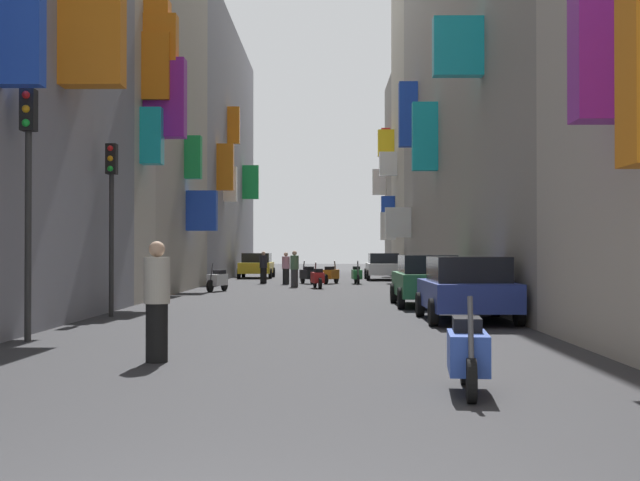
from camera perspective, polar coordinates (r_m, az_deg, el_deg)
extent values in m
plane|color=#2D2D30|center=(34.64, -0.66, -3.37)|extent=(140.00, 140.00, 0.00)
cube|color=orange|center=(20.16, -15.30, 15.18)|extent=(0.87, 0.43, 2.41)
cube|color=orange|center=(19.49, -15.00, 13.65)|extent=(1.35, 0.57, 2.57)
cube|color=blue|center=(16.12, -19.41, 12.89)|extent=(0.78, 0.38, 1.81)
cube|color=#B2A899|center=(28.42, -17.58, 8.67)|extent=(6.00, 3.11, 12.45)
cube|color=orange|center=(27.76, -10.60, 13.14)|extent=(1.03, 0.55, 1.47)
cube|color=orange|center=(27.88, -10.82, 12.94)|extent=(0.77, 0.64, 2.56)
cube|color=purple|center=(27.39, -10.33, 9.35)|extent=(1.28, 0.63, 2.47)
cube|color=orange|center=(27.31, -10.91, 11.37)|extent=(0.85, 0.41, 2.09)
cube|color=#19B2BF|center=(26.84, -11.18, 6.86)|extent=(0.65, 0.58, 1.73)
cube|color=#9E9384|center=(35.68, -13.76, 7.94)|extent=(6.00, 11.97, 13.93)
cube|color=green|center=(34.59, -8.49, 5.52)|extent=(0.65, 0.51, 1.71)
cube|color=blue|center=(34.82, -7.92, 1.98)|extent=(1.22, 0.58, 1.62)
cube|color=gray|center=(53.45, -8.88, 5.82)|extent=(6.00, 24.44, 15.34)
cube|color=green|center=(56.97, -4.67, 3.91)|extent=(1.07, 0.40, 2.24)
cube|color=white|center=(46.92, -6.03, 3.77)|extent=(0.71, 0.64, 1.90)
cube|color=orange|center=(48.97, -5.80, 7.67)|extent=(0.70, 0.41, 2.10)
cube|color=orange|center=(44.19, -6.35, 4.90)|extent=(0.86, 0.54, 2.38)
cube|color=purple|center=(12.75, 18.48, 13.80)|extent=(0.86, 0.59, 2.80)
cube|color=gray|center=(34.57, 13.07, 14.24)|extent=(6.00, 30.56, 21.03)
cube|color=blue|center=(41.39, 5.92, 8.38)|extent=(0.88, 0.62, 3.10)
cube|color=#19B2BF|center=(24.27, 9.22, 12.68)|extent=(1.37, 0.45, 1.62)
cube|color=#19B2BF|center=(33.66, 7.03, 6.92)|extent=(0.98, 0.49, 2.66)
cube|color=white|center=(44.07, 5.25, 1.21)|extent=(1.33, 0.45, 1.55)
cube|color=#BCB29E|center=(54.06, 8.39, 9.05)|extent=(6.00, 9.80, 21.51)
cube|color=yellow|center=(55.90, 4.44, 6.51)|extent=(1.05, 0.54, 1.74)
cube|color=blue|center=(55.00, 4.57, 1.91)|extent=(0.87, 0.47, 2.06)
cube|color=white|center=(54.25, 4.58, 0.97)|extent=(0.96, 0.50, 1.76)
cube|color=white|center=(53.35, 4.58, 5.13)|extent=(1.10, 0.61, 1.47)
cube|color=gray|center=(61.79, 7.35, 4.21)|extent=(6.00, 6.90, 13.78)
cube|color=white|center=(63.62, 3.98, 3.93)|extent=(1.00, 0.47, 1.90)
cube|color=red|center=(59.44, 4.42, 6.29)|extent=(0.62, 0.58, 2.52)
cube|color=#236638|center=(25.23, 7.11, -2.93)|extent=(1.70, 4.20, 0.67)
cube|color=black|center=(25.01, 7.16, -1.58)|extent=(1.50, 2.35, 0.52)
cylinder|color=black|center=(26.55, 4.94, -3.54)|extent=(0.18, 0.60, 0.60)
cylinder|color=black|center=(26.73, 8.59, -3.52)|extent=(0.18, 0.60, 0.60)
cylinder|color=black|center=(23.79, 5.45, -3.88)|extent=(0.18, 0.60, 0.60)
cylinder|color=black|center=(23.99, 9.51, -3.84)|extent=(0.18, 0.60, 0.60)
cube|color=gold|center=(50.72, -4.27, -1.83)|extent=(1.83, 4.19, 0.62)
cube|color=black|center=(50.92, -4.25, -1.16)|extent=(1.61, 2.35, 0.55)
cylinder|color=black|center=(49.27, -3.35, -2.22)|extent=(0.18, 0.60, 0.60)
cylinder|color=black|center=(49.43, -5.46, -2.22)|extent=(0.18, 0.60, 0.60)
cylinder|color=black|center=(52.03, -3.14, -2.14)|extent=(0.18, 0.60, 0.60)
cylinder|color=black|center=(52.18, -5.14, -2.14)|extent=(0.18, 0.60, 0.60)
cube|color=navy|center=(19.94, 9.77, -3.59)|extent=(1.85, 4.05, 0.62)
cube|color=black|center=(19.72, 9.86, -1.90)|extent=(1.63, 2.27, 0.57)
cylinder|color=black|center=(21.16, 6.71, -4.27)|extent=(0.18, 0.60, 0.60)
cylinder|color=black|center=(21.43, 11.64, -4.22)|extent=(0.18, 0.60, 0.60)
cylinder|color=black|center=(18.51, 7.59, -4.79)|extent=(0.18, 0.60, 0.60)
cylinder|color=black|center=(18.82, 13.21, -4.70)|extent=(0.18, 0.60, 0.60)
cube|color=white|center=(47.57, 4.24, -1.90)|extent=(1.77, 4.29, 0.62)
cube|color=black|center=(47.34, 4.26, -1.20)|extent=(1.56, 2.40, 0.56)
cylinder|color=black|center=(48.94, 3.10, -2.23)|extent=(0.18, 0.60, 0.60)
cylinder|color=black|center=(49.05, 5.17, -2.23)|extent=(0.18, 0.60, 0.60)
cylinder|color=black|center=(46.11, 3.25, -2.33)|extent=(0.18, 0.60, 0.60)
cylinder|color=black|center=(46.23, 5.45, -2.32)|extent=(0.18, 0.60, 0.60)
cube|color=black|center=(41.67, -0.84, -2.28)|extent=(0.83, 1.28, 0.45)
cube|color=black|center=(41.45, -0.74, -1.87)|extent=(0.49, 0.64, 0.16)
cylinder|color=#4C4C51|center=(42.23, -1.10, -1.82)|extent=(0.15, 0.28, 0.68)
cylinder|color=black|center=(42.38, -1.17, -2.56)|extent=(0.26, 0.49, 0.48)
cylinder|color=black|center=(40.97, -0.51, -2.62)|extent=(0.26, 0.49, 0.48)
cube|color=red|center=(36.66, -0.17, -2.50)|extent=(0.63, 1.20, 0.45)
cube|color=black|center=(36.45, -0.12, -2.03)|extent=(0.41, 0.61, 0.16)
cylinder|color=#4C4C51|center=(37.22, -0.31, -1.97)|extent=(0.11, 0.28, 0.68)
cylinder|color=black|center=(37.37, -0.34, -2.81)|extent=(0.18, 0.49, 0.48)
cylinder|color=black|center=(35.97, 0.01, -2.89)|extent=(0.18, 0.49, 0.48)
cube|color=#287F3D|center=(41.65, 2.48, -2.28)|extent=(0.51, 1.23, 0.45)
cube|color=black|center=(41.87, 2.45, -1.85)|extent=(0.35, 0.58, 0.16)
cylinder|color=#4C4C51|center=(41.04, 2.55, -1.85)|extent=(0.08, 0.28, 0.68)
cylinder|color=black|center=(40.90, 2.57, -2.62)|extent=(0.13, 0.48, 0.48)
cylinder|color=black|center=(42.41, 2.39, -2.55)|extent=(0.13, 0.48, 0.48)
cube|color=silver|center=(34.06, -6.89, -2.63)|extent=(0.74, 1.15, 0.45)
cube|color=black|center=(34.24, -6.74, -2.11)|extent=(0.47, 0.63, 0.16)
cylinder|color=#4C4C51|center=(33.57, -7.27, -2.10)|extent=(0.14, 0.28, 0.68)
cylinder|color=black|center=(33.47, -7.37, -3.05)|extent=(0.24, 0.49, 0.48)
cylinder|color=black|center=(34.68, -6.42, -2.97)|extent=(0.24, 0.49, 0.48)
cube|color=#2D4CAD|center=(9.92, 9.88, -7.39)|extent=(0.54, 1.07, 0.45)
cube|color=black|center=(10.08, 9.81, -5.54)|extent=(0.38, 0.59, 0.16)
cylinder|color=#4C4C51|center=(9.37, 10.05, -5.79)|extent=(0.09, 0.28, 0.68)
cylinder|color=black|center=(9.31, 10.11, -9.23)|extent=(0.15, 0.49, 0.48)
cylinder|color=black|center=(10.59, 9.67, -8.19)|extent=(0.15, 0.49, 0.48)
cube|color=orange|center=(41.75, 0.75, -2.28)|extent=(0.83, 1.28, 0.45)
cube|color=black|center=(41.53, 0.65, -1.86)|extent=(0.49, 0.64, 0.16)
cylinder|color=#4C4C51|center=(42.31, 1.03, -1.81)|extent=(0.15, 0.28, 0.68)
cylinder|color=black|center=(42.46, 1.10, -2.55)|extent=(0.26, 0.49, 0.48)
cylinder|color=black|center=(41.05, 0.39, -2.62)|extent=(0.26, 0.49, 0.48)
cylinder|color=#363636|center=(37.91, -1.72, -2.55)|extent=(0.45, 0.45, 0.79)
cylinder|color=#4C724C|center=(37.90, -1.72, -1.48)|extent=(0.54, 0.54, 0.62)
sphere|color=tan|center=(37.89, -1.72, -0.85)|extent=(0.21, 0.21, 0.21)
cylinder|color=black|center=(42.13, -3.81, -2.37)|extent=(0.41, 0.41, 0.77)
cylinder|color=black|center=(42.12, -3.81, -1.43)|extent=(0.48, 0.48, 0.61)
sphere|color=tan|center=(42.12, -3.81, -0.87)|extent=(0.21, 0.21, 0.21)
cylinder|color=black|center=(12.68, -10.87, -6.10)|extent=(0.33, 0.33, 0.86)
cylinder|color=#B2AD9E|center=(12.63, -10.87, -2.63)|extent=(0.40, 0.40, 0.68)
sphere|color=tan|center=(12.62, -10.86, -0.57)|extent=(0.23, 0.23, 0.23)
cylinder|color=black|center=(41.10, -2.30, -2.43)|extent=(0.40, 0.40, 0.75)
cylinder|color=pink|center=(41.09, -2.30, -1.49)|extent=(0.47, 0.47, 0.59)
sphere|color=tan|center=(41.08, -2.30, -0.93)|extent=(0.20, 0.20, 0.20)
cylinder|color=#2D2D2D|center=(16.16, -18.96, 0.29)|extent=(0.12, 0.12, 3.78)
cube|color=black|center=(16.35, -18.93, 8.26)|extent=(0.26, 0.26, 0.75)
sphere|color=red|center=(16.26, -19.09, 9.20)|extent=(0.14, 0.14, 0.14)
sphere|color=orange|center=(16.22, -19.10, 8.33)|extent=(0.14, 0.14, 0.14)
sphere|color=green|center=(16.18, -19.10, 7.45)|extent=(0.14, 0.14, 0.14)
cylinder|color=#2D2D2D|center=(21.58, -13.79, -0.32)|extent=(0.12, 0.12, 3.51)
cube|color=black|center=(21.70, -13.78, 5.32)|extent=(0.26, 0.26, 0.75)
sphere|color=red|center=(21.59, -13.87, 6.02)|extent=(0.14, 0.14, 0.14)
sphere|color=orange|center=(21.57, -13.87, 5.36)|extent=(0.14, 0.14, 0.14)
sphere|color=green|center=(21.54, -13.87, 4.70)|extent=(0.14, 0.14, 0.14)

